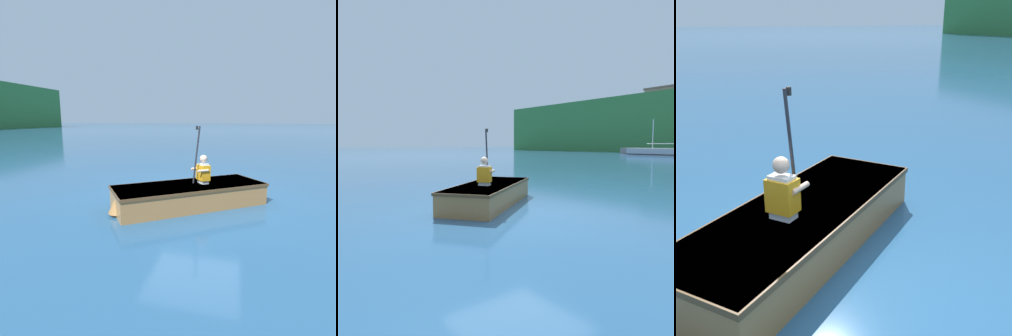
{
  "view_description": "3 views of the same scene",
  "coord_description": "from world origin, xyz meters",
  "views": [
    {
      "loc": [
        -6.62,
        -0.99,
        1.9
      ],
      "look_at": [
        -1.03,
        0.48,
        0.84
      ],
      "focal_mm": 28.0,
      "sensor_mm": 36.0,
      "label": 1
    },
    {
      "loc": [
        5.28,
        -4.39,
        1.41
      ],
      "look_at": [
        -1.03,
        0.48,
        0.84
      ],
      "focal_mm": 35.0,
      "sensor_mm": 36.0,
      "label": 2
    },
    {
      "loc": [
        2.86,
        -1.41,
        2.37
      ],
      "look_at": [
        -1.03,
        0.48,
        0.84
      ],
      "focal_mm": 45.0,
      "sensor_mm": 36.0,
      "label": 3
    }
  ],
  "objects": [
    {
      "name": "ground_plane",
      "position": [
        0.0,
        0.0,
        0.0
      ],
      "size": [
        300.0,
        300.0,
        0.0
      ],
      "primitive_type": "plane",
      "color": "#28567F"
    },
    {
      "name": "moored_boat_dock_east_inner",
      "position": [
        -15.94,
        35.68,
        0.43
      ],
      "size": [
        6.82,
        2.89,
        4.57
      ],
      "color": "#9EA3A8",
      "rests_on": "ground"
    },
    {
      "name": "rowboat_foreground",
      "position": [
        -1.06,
        0.02,
        0.27
      ],
      "size": [
        2.96,
        3.43,
        0.49
      ],
      "color": "#A3703D",
      "rests_on": "ground"
    },
    {
      "name": "person_paddler",
      "position": [
        -0.84,
        -0.28,
        0.78
      ],
      "size": [
        0.45,
        0.45,
        1.28
      ],
      "color": "silver",
      "rests_on": "rowboat_foreground"
    }
  ]
}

